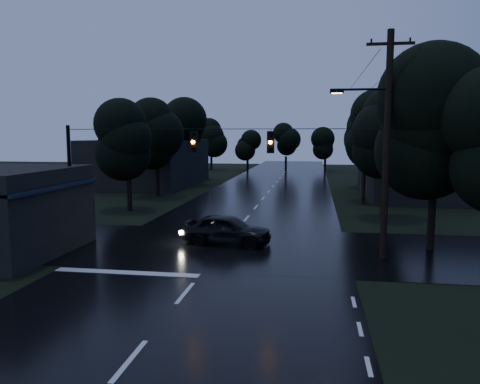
# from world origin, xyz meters

# --- Properties ---
(ground) EXTENTS (160.00, 160.00, 0.00)m
(ground) POSITION_xyz_m (0.00, 0.00, 0.00)
(ground) COLOR black
(ground) RESTS_ON ground
(main_road) EXTENTS (12.00, 120.00, 0.02)m
(main_road) POSITION_xyz_m (0.00, 30.00, 0.00)
(main_road) COLOR black
(main_road) RESTS_ON ground
(cross_street) EXTENTS (60.00, 9.00, 0.02)m
(cross_street) POSITION_xyz_m (0.00, 12.00, 0.00)
(cross_street) COLOR black
(cross_street) RESTS_ON ground
(building_far_right) EXTENTS (10.00, 14.00, 4.40)m
(building_far_right) POSITION_xyz_m (14.00, 34.00, 2.20)
(building_far_right) COLOR black
(building_far_right) RESTS_ON ground
(building_far_left) EXTENTS (10.00, 16.00, 5.00)m
(building_far_left) POSITION_xyz_m (-14.00, 40.00, 2.50)
(building_far_left) COLOR black
(building_far_left) RESTS_ON ground
(utility_pole_main) EXTENTS (3.50, 0.30, 10.00)m
(utility_pole_main) POSITION_xyz_m (7.41, 11.00, 5.26)
(utility_pole_main) COLOR black
(utility_pole_main) RESTS_ON ground
(utility_pole_far) EXTENTS (2.00, 0.30, 7.50)m
(utility_pole_far) POSITION_xyz_m (8.30, 28.00, 3.88)
(utility_pole_far) COLOR black
(utility_pole_far) RESTS_ON ground
(anchor_pole_left) EXTENTS (0.18, 0.18, 6.00)m
(anchor_pole_left) POSITION_xyz_m (-7.50, 11.00, 3.00)
(anchor_pole_left) COLOR black
(anchor_pole_left) RESTS_ON ground
(span_signals) EXTENTS (15.00, 0.37, 1.12)m
(span_signals) POSITION_xyz_m (0.56, 10.99, 5.24)
(span_signals) COLOR black
(span_signals) RESTS_ON ground
(tree_corner_near) EXTENTS (4.48, 4.48, 9.44)m
(tree_corner_near) POSITION_xyz_m (10.00, 13.00, 5.99)
(tree_corner_near) COLOR black
(tree_corner_near) RESTS_ON ground
(tree_left_a) EXTENTS (3.92, 3.92, 8.26)m
(tree_left_a) POSITION_xyz_m (-9.00, 22.00, 5.24)
(tree_left_a) COLOR black
(tree_left_a) RESTS_ON ground
(tree_left_b) EXTENTS (4.20, 4.20, 8.85)m
(tree_left_b) POSITION_xyz_m (-9.60, 30.00, 5.62)
(tree_left_b) COLOR black
(tree_left_b) RESTS_ON ground
(tree_left_c) EXTENTS (4.48, 4.48, 9.44)m
(tree_left_c) POSITION_xyz_m (-10.20, 40.00, 5.99)
(tree_left_c) COLOR black
(tree_left_c) RESTS_ON ground
(tree_right_a) EXTENTS (4.20, 4.20, 8.85)m
(tree_right_a) POSITION_xyz_m (9.00, 22.00, 5.62)
(tree_right_a) COLOR black
(tree_right_a) RESTS_ON ground
(tree_right_b) EXTENTS (4.48, 4.48, 9.44)m
(tree_right_b) POSITION_xyz_m (9.60, 30.00, 5.99)
(tree_right_b) COLOR black
(tree_right_b) RESTS_ON ground
(tree_right_c) EXTENTS (4.76, 4.76, 10.03)m
(tree_right_c) POSITION_xyz_m (10.20, 40.00, 6.37)
(tree_right_c) COLOR black
(tree_right_c) RESTS_ON ground
(car) EXTENTS (4.69, 2.33, 1.54)m
(car) POSITION_xyz_m (0.06, 12.60, 0.77)
(car) COLOR black
(car) RESTS_ON ground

